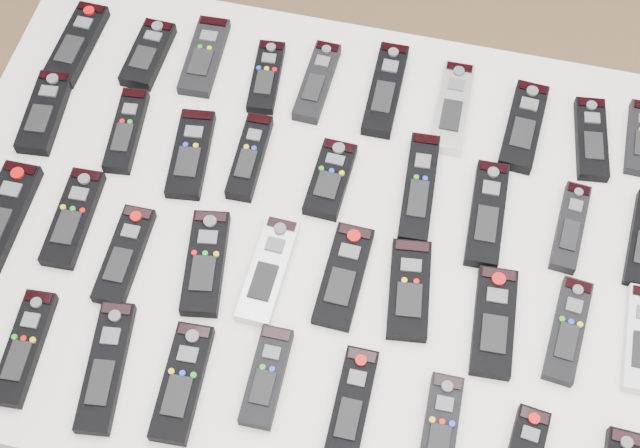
% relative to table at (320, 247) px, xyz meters
% --- Properties ---
extents(ground, '(4.00, 4.00, 0.00)m').
position_rel_table_xyz_m(ground, '(0.03, 0.11, -0.72)').
color(ground, olive).
rests_on(ground, ground).
extents(table, '(1.25, 0.88, 0.78)m').
position_rel_table_xyz_m(table, '(0.00, 0.00, 0.00)').
color(table, white).
rests_on(table, ground).
extents(remote_0, '(0.06, 0.18, 0.02)m').
position_rel_table_xyz_m(remote_0, '(-0.51, 0.27, 0.07)').
color(remote_0, black).
rests_on(remote_0, table).
extents(remote_1, '(0.06, 0.15, 0.02)m').
position_rel_table_xyz_m(remote_1, '(-0.38, 0.28, 0.07)').
color(remote_1, black).
rests_on(remote_1, table).
extents(remote_2, '(0.06, 0.17, 0.02)m').
position_rel_table_xyz_m(remote_2, '(-0.28, 0.30, 0.07)').
color(remote_2, black).
rests_on(remote_2, table).
extents(remote_3, '(0.06, 0.16, 0.02)m').
position_rel_table_xyz_m(remote_3, '(-0.16, 0.28, 0.07)').
color(remote_3, black).
rests_on(remote_3, table).
extents(remote_4, '(0.05, 0.17, 0.02)m').
position_rel_table_xyz_m(remote_4, '(-0.07, 0.29, 0.07)').
color(remote_4, black).
rests_on(remote_4, table).
extents(remote_5, '(0.05, 0.19, 0.02)m').
position_rel_table_xyz_m(remote_5, '(0.05, 0.29, 0.07)').
color(remote_5, black).
rests_on(remote_5, table).
extents(remote_6, '(0.06, 0.19, 0.02)m').
position_rel_table_xyz_m(remote_6, '(0.17, 0.28, 0.07)').
color(remote_6, '#B7B7BC').
rests_on(remote_6, table).
extents(remote_7, '(0.07, 0.18, 0.02)m').
position_rel_table_xyz_m(remote_7, '(0.30, 0.27, 0.07)').
color(remote_7, black).
rests_on(remote_7, table).
extents(remote_8, '(0.07, 0.17, 0.02)m').
position_rel_table_xyz_m(remote_8, '(0.41, 0.27, 0.07)').
color(remote_8, black).
rests_on(remote_8, table).
extents(remote_10, '(0.07, 0.17, 0.02)m').
position_rel_table_xyz_m(remote_10, '(-0.51, 0.11, 0.07)').
color(remote_10, black).
rests_on(remote_10, table).
extents(remote_11, '(0.06, 0.17, 0.02)m').
position_rel_table_xyz_m(remote_11, '(-0.36, 0.11, 0.07)').
color(remote_11, black).
rests_on(remote_11, table).
extents(remote_12, '(0.08, 0.18, 0.02)m').
position_rel_table_xyz_m(remote_12, '(-0.24, 0.09, 0.07)').
color(remote_12, black).
rests_on(remote_12, table).
extents(remote_13, '(0.05, 0.16, 0.02)m').
position_rel_table_xyz_m(remote_13, '(-0.14, 0.10, 0.07)').
color(remote_13, black).
rests_on(remote_13, table).
extents(remote_14, '(0.06, 0.14, 0.02)m').
position_rel_table_xyz_m(remote_14, '(-0.00, 0.09, 0.07)').
color(remote_14, black).
rests_on(remote_14, table).
extents(remote_15, '(0.06, 0.21, 0.02)m').
position_rel_table_xyz_m(remote_15, '(0.14, 0.11, 0.07)').
color(remote_15, black).
rests_on(remote_15, table).
extents(remote_16, '(0.06, 0.19, 0.02)m').
position_rel_table_xyz_m(remote_16, '(0.26, 0.08, 0.07)').
color(remote_16, black).
rests_on(remote_16, table).
extents(remote_17, '(0.05, 0.16, 0.02)m').
position_rel_table_xyz_m(remote_17, '(0.39, 0.09, 0.07)').
color(remote_17, black).
rests_on(remote_17, table).
extents(remote_19, '(0.06, 0.19, 0.02)m').
position_rel_table_xyz_m(remote_19, '(-0.50, -0.09, 0.07)').
color(remote_19, black).
rests_on(remote_19, table).
extents(remote_20, '(0.06, 0.18, 0.02)m').
position_rel_table_xyz_m(remote_20, '(-0.39, -0.07, 0.07)').
color(remote_20, black).
rests_on(remote_20, table).
extents(remote_21, '(0.05, 0.17, 0.02)m').
position_rel_table_xyz_m(remote_21, '(-0.29, -0.12, 0.07)').
color(remote_21, black).
rests_on(remote_21, table).
extents(remote_22, '(0.09, 0.18, 0.02)m').
position_rel_table_xyz_m(remote_22, '(-0.16, -0.10, 0.07)').
color(remote_22, black).
rests_on(remote_22, table).
extents(remote_23, '(0.06, 0.18, 0.02)m').
position_rel_table_xyz_m(remote_23, '(-0.06, -0.09, 0.07)').
color(remote_23, '#B7B7BC').
rests_on(remote_23, table).
extents(remote_24, '(0.06, 0.18, 0.02)m').
position_rel_table_xyz_m(remote_24, '(0.06, -0.08, 0.07)').
color(remote_24, black).
rests_on(remote_24, table).
extents(remote_25, '(0.08, 0.17, 0.02)m').
position_rel_table_xyz_m(remote_25, '(0.16, -0.08, 0.07)').
color(remote_25, black).
rests_on(remote_25, table).
extents(remote_26, '(0.07, 0.18, 0.02)m').
position_rel_table_xyz_m(remote_26, '(0.29, -0.10, 0.07)').
color(remote_26, black).
rests_on(remote_26, table).
extents(remote_27, '(0.06, 0.17, 0.02)m').
position_rel_table_xyz_m(remote_27, '(0.40, -0.09, 0.07)').
color(remote_27, black).
rests_on(remote_27, table).
extents(remote_30, '(0.06, 0.18, 0.02)m').
position_rel_table_xyz_m(remote_30, '(-0.38, -0.30, 0.07)').
color(remote_30, black).
rests_on(remote_30, table).
extents(remote_31, '(0.08, 0.21, 0.02)m').
position_rel_table_xyz_m(remote_31, '(-0.25, -0.30, 0.07)').
color(remote_31, black).
rests_on(remote_31, table).
extents(remote_32, '(0.06, 0.18, 0.02)m').
position_rel_table_xyz_m(remote_32, '(-0.14, -0.30, 0.07)').
color(remote_32, black).
rests_on(remote_32, table).
extents(remote_33, '(0.05, 0.15, 0.02)m').
position_rel_table_xyz_m(remote_33, '(-0.02, -0.26, 0.07)').
color(remote_33, black).
rests_on(remote_33, table).
extents(remote_34, '(0.05, 0.17, 0.02)m').
position_rel_table_xyz_m(remote_34, '(0.11, -0.28, 0.07)').
color(remote_34, black).
rests_on(remote_34, table).
extents(remote_35, '(0.05, 0.16, 0.02)m').
position_rel_table_xyz_m(remote_35, '(0.24, -0.28, 0.07)').
color(remote_35, black).
rests_on(remote_35, table).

